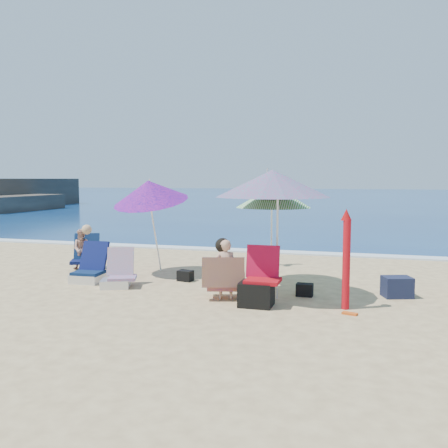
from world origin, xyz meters
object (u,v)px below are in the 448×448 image
(person_left, at_px, (83,249))
(umbrella_blue, at_px, (150,191))
(furled_umbrella, at_px, (346,254))
(chair_rainbow, at_px, (118,277))
(umbrella_turquoise, at_px, (273,184))
(chair_navy, at_px, (89,272))
(camp_chair_left, at_px, (258,288))
(umbrella_striped, at_px, (273,197))
(person_center, at_px, (224,270))

(person_left, bearing_deg, umbrella_blue, -5.10)
(furled_umbrella, distance_m, person_left, 5.62)
(umbrella_blue, bearing_deg, chair_rainbow, -94.60)
(umbrella_turquoise, distance_m, chair_navy, 3.79)
(chair_rainbow, bearing_deg, camp_chair_left, -11.65)
(umbrella_turquoise, xyz_separation_m, chair_rainbow, (-2.72, 0.01, -1.63))
(umbrella_turquoise, height_order, chair_navy, umbrella_turquoise)
(umbrella_striped, relative_size, person_center, 1.87)
(camp_chair_left, xyz_separation_m, person_center, (-0.58, 0.19, 0.20))
(umbrella_turquoise, bearing_deg, person_center, -154.06)
(umbrella_striped, distance_m, person_left, 4.20)
(chair_navy, xyz_separation_m, chair_rainbow, (0.70, -0.22, -0.01))
(umbrella_striped, bearing_deg, camp_chair_left, -87.48)
(chair_navy, bearing_deg, umbrella_striped, 14.24)
(umbrella_striped, height_order, camp_chair_left, umbrella_striped)
(umbrella_turquoise, height_order, umbrella_blue, umbrella_turquoise)
(chair_navy, relative_size, chair_rainbow, 0.98)
(umbrella_blue, distance_m, chair_navy, 1.89)
(furled_umbrella, xyz_separation_m, person_center, (-1.83, 0.03, -0.33))
(person_center, bearing_deg, umbrella_blue, 142.52)
(umbrella_blue, xyz_separation_m, furled_umbrella, (3.77, -1.52, -0.84))
(chair_rainbow, xyz_separation_m, camp_chair_left, (2.61, -0.54, 0.09))
(umbrella_striped, height_order, umbrella_blue, umbrella_blue)
(umbrella_blue, height_order, person_left, umbrella_blue)
(umbrella_blue, xyz_separation_m, chair_navy, (-0.79, -0.92, -1.45))
(umbrella_turquoise, relative_size, person_center, 2.44)
(umbrella_striped, height_order, person_center, umbrella_striped)
(umbrella_striped, bearing_deg, chair_navy, -165.76)
(person_left, bearing_deg, chair_rainbow, -40.65)
(umbrella_turquoise, xyz_separation_m, umbrella_striped, (-0.18, 1.05, -0.24))
(furled_umbrella, xyz_separation_m, chair_navy, (-4.57, 0.59, -0.61))
(person_center, height_order, person_left, person_center)
(umbrella_blue, bearing_deg, umbrella_turquoise, -23.75)
(furled_umbrella, relative_size, person_center, 1.52)
(umbrella_blue, height_order, person_center, umbrella_blue)
(camp_chair_left, height_order, person_left, person_left)
(person_center, bearing_deg, furled_umbrella, -0.86)
(umbrella_turquoise, xyz_separation_m, camp_chair_left, (-0.11, -0.52, -1.54))
(chair_rainbow, height_order, camp_chair_left, camp_chair_left)
(person_left, bearing_deg, camp_chair_left, -23.92)
(chair_navy, relative_size, camp_chair_left, 0.82)
(chair_rainbow, height_order, person_left, person_left)
(camp_chair_left, bearing_deg, furled_umbrella, 7.40)
(umbrella_turquoise, bearing_deg, chair_navy, 176.15)
(umbrella_blue, relative_size, furled_umbrella, 1.38)
(person_center, bearing_deg, umbrella_turquoise, 25.94)
(umbrella_blue, xyz_separation_m, camp_chair_left, (2.52, -1.68, -1.38))
(camp_chair_left, bearing_deg, umbrella_striped, 92.52)
(umbrella_blue, bearing_deg, camp_chair_left, -33.68)
(camp_chair_left, relative_size, person_center, 0.92)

